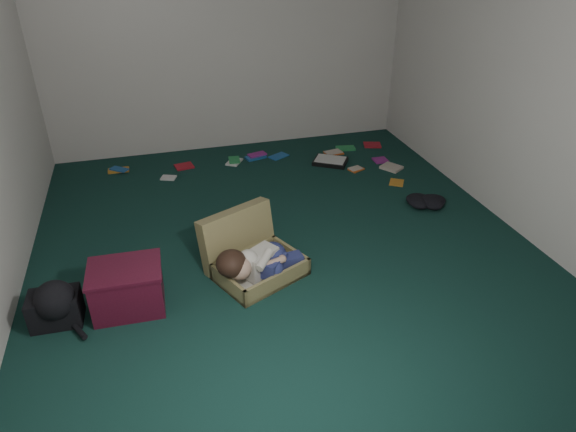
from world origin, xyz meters
TOP-DOWN VIEW (x-y plane):
  - floor at (0.00, 0.00)m, footprint 4.50×4.50m
  - wall_back at (0.00, 2.25)m, footprint 4.50×0.00m
  - wall_front at (0.00, -2.25)m, footprint 4.50×0.00m
  - wall_right at (2.00, 0.00)m, footprint 0.00×4.50m
  - suitcase at (-0.33, -0.28)m, footprint 0.81×0.81m
  - person at (-0.31, -0.44)m, footprint 0.68×0.37m
  - maroon_bin at (-1.23, -0.49)m, footprint 0.50×0.40m
  - backpack at (-1.70, -0.51)m, footprint 0.41×0.34m
  - clothing_pile at (1.49, 0.32)m, footprint 0.48×0.42m
  - paper_tray at (0.94, 1.44)m, footprint 0.44×0.42m
  - book_scatter at (0.56, 1.55)m, footprint 3.12×1.25m

SIDE VIEW (x-z plane):
  - floor at x=0.00m, z-range 0.00..0.00m
  - book_scatter at x=0.56m, z-range 0.00..0.02m
  - paper_tray at x=0.94m, z-range 0.00..0.05m
  - clothing_pile at x=1.49m, z-range 0.00..0.13m
  - backpack at x=-1.70m, z-range 0.00..0.24m
  - suitcase at x=-0.33m, z-range -0.09..0.36m
  - maroon_bin at x=-1.23m, z-range 0.00..0.33m
  - person at x=-0.31m, z-range 0.04..0.32m
  - wall_back at x=0.00m, z-range -0.95..3.55m
  - wall_front at x=0.00m, z-range -0.95..3.55m
  - wall_right at x=2.00m, z-range -0.95..3.55m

